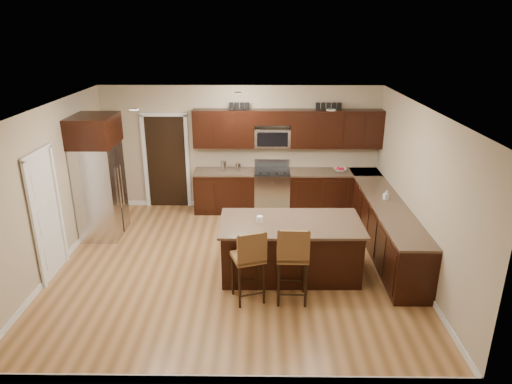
{
  "coord_description": "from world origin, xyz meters",
  "views": [
    {
      "loc": [
        0.45,
        -6.92,
        3.91
      ],
      "look_at": [
        0.36,
        0.4,
        1.2
      ],
      "focal_mm": 32.0,
      "sensor_mm": 36.0,
      "label": 1
    }
  ],
  "objects_px": {
    "island": "(290,249)",
    "stool_left": "(249,258)",
    "refrigerator": "(99,176)",
    "range": "(272,191)",
    "stool_mid": "(293,256)"
  },
  "relations": [
    {
      "from": "range",
      "to": "refrigerator",
      "type": "xyz_separation_m",
      "value": [
        -3.3,
        -1.23,
        0.73
      ]
    },
    {
      "from": "island",
      "to": "stool_left",
      "type": "bearing_deg",
      "value": -127.93
    },
    {
      "from": "range",
      "to": "stool_left",
      "type": "bearing_deg",
      "value": -96.43
    },
    {
      "from": "stool_left",
      "to": "refrigerator",
      "type": "height_order",
      "value": "refrigerator"
    },
    {
      "from": "stool_mid",
      "to": "range",
      "type": "bearing_deg",
      "value": 95.4
    },
    {
      "from": "stool_mid",
      "to": "refrigerator",
      "type": "relative_size",
      "value": 0.52
    },
    {
      "from": "island",
      "to": "refrigerator",
      "type": "distance_m",
      "value": 3.91
    },
    {
      "from": "range",
      "to": "stool_left",
      "type": "relative_size",
      "value": 0.95
    },
    {
      "from": "range",
      "to": "island",
      "type": "height_order",
      "value": "range"
    },
    {
      "from": "refrigerator",
      "to": "range",
      "type": "bearing_deg",
      "value": 20.47
    },
    {
      "from": "range",
      "to": "refrigerator",
      "type": "distance_m",
      "value": 3.6
    },
    {
      "from": "stool_left",
      "to": "stool_mid",
      "type": "distance_m",
      "value": 0.62
    },
    {
      "from": "range",
      "to": "stool_mid",
      "type": "height_order",
      "value": "stool_mid"
    },
    {
      "from": "range",
      "to": "island",
      "type": "relative_size",
      "value": 0.48
    },
    {
      "from": "island",
      "to": "refrigerator",
      "type": "bearing_deg",
      "value": 157.02
    }
  ]
}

